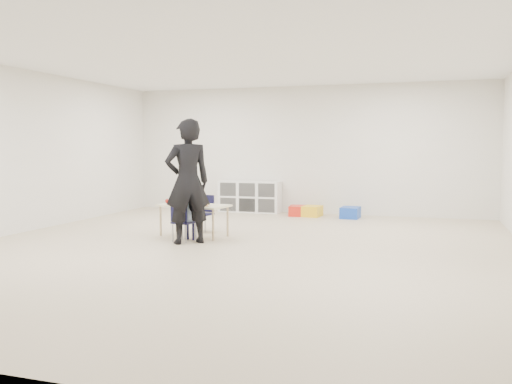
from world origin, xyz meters
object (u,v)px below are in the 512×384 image
(table, at_px, (194,220))
(chair_near, at_px, (184,221))
(child, at_px, (184,210))
(cubby_shelf, at_px, (250,197))
(adult, at_px, (188,182))

(table, xyz_separation_m, chair_near, (0.07, -0.52, 0.05))
(child, xyz_separation_m, cubby_shelf, (-0.24, 3.92, -0.14))
(chair_near, bearing_deg, child, -17.20)
(chair_near, xyz_separation_m, child, (0.00, -0.00, 0.18))
(table, xyz_separation_m, adult, (0.20, -0.65, 0.68))
(child, bearing_deg, chair_near, 162.80)
(table, distance_m, chair_near, 0.53)
(table, height_order, adult, adult)
(table, xyz_separation_m, cubby_shelf, (-0.17, 3.40, 0.08))
(child, distance_m, adult, 0.49)
(table, bearing_deg, chair_near, -73.47)
(chair_near, height_order, cubby_shelf, cubby_shelf)
(child, bearing_deg, table, 106.53)
(table, bearing_deg, child, -73.47)
(child, bearing_deg, adult, -35.32)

